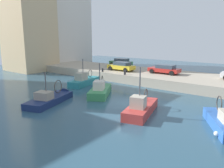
# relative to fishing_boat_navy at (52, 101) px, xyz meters

# --- Properties ---
(water_surface) EXTENTS (80.00, 80.00, 0.00)m
(water_surface) POSITION_rel_fishing_boat_navy_xyz_m (4.40, -6.44, -0.10)
(water_surface) COLOR #2D5166
(water_surface) RESTS_ON ground
(quay_wall) EXTENTS (9.00, 56.00, 1.20)m
(quay_wall) POSITION_rel_fishing_boat_navy_xyz_m (15.90, -6.44, 0.50)
(quay_wall) COLOR #ADA08C
(quay_wall) RESTS_ON ground
(fishing_boat_navy) EXTENTS (6.59, 3.75, 3.94)m
(fishing_boat_navy) POSITION_rel_fishing_boat_navy_xyz_m (0.00, 0.00, 0.00)
(fishing_boat_navy) COLOR navy
(fishing_boat_navy) RESTS_ON ground
(fishing_boat_green) EXTENTS (5.97, 4.59, 4.36)m
(fishing_boat_green) POSITION_rel_fishing_boat_navy_xyz_m (5.19, -1.78, 0.03)
(fishing_boat_green) COLOR #388951
(fishing_boat_green) RESTS_ON ground
(fishing_boat_red) EXTENTS (6.15, 3.11, 4.75)m
(fishing_boat_red) POSITION_rel_fishing_boat_navy_xyz_m (2.77, -8.51, 0.02)
(fishing_boat_red) COLOR #BC3833
(fishing_boat_red) RESTS_ON ground
(fishing_boat_blue) EXTENTS (5.81, 4.20, 4.75)m
(fishing_boat_blue) POSITION_rel_fishing_boat_navy_xyz_m (3.60, -14.58, 0.01)
(fishing_boat_blue) COLOR #2D60B7
(fishing_boat_blue) RESTS_ON ground
(fishing_boat_teal) EXTENTS (6.35, 2.93, 4.26)m
(fishing_boat_teal) POSITION_rel_fishing_boat_navy_xyz_m (7.88, 3.24, 0.04)
(fishing_boat_teal) COLOR teal
(fishing_boat_teal) RESTS_ON ground
(parked_car_yellow) EXTENTS (2.00, 4.35, 1.36)m
(parked_car_yellow) POSITION_rel_fishing_boat_navy_xyz_m (14.43, 2.09, 1.80)
(parked_car_yellow) COLOR gold
(parked_car_yellow) RESTS_ON quay_wall
(parked_car_red) EXTENTS (1.97, 4.35, 1.28)m
(parked_car_red) POSITION_rel_fishing_boat_navy_xyz_m (15.87, -4.31, 1.76)
(parked_car_red) COLOR red
(parked_car_red) RESTS_ON quay_wall
(parked_car_green) EXTENTS (1.95, 4.02, 1.37)m
(parked_car_green) POSITION_rel_fishing_boat_navy_xyz_m (18.71, 5.26, 1.81)
(parked_car_green) COLOR #387547
(parked_car_green) RESTS_ON quay_wall
(mooring_bollard_south) EXTENTS (0.28, 0.28, 0.55)m
(mooring_bollard_south) POSITION_rel_fishing_boat_navy_xyz_m (11.75, -0.44, 1.37)
(mooring_bollard_south) COLOR #2D2D33
(mooring_bollard_south) RESTS_ON quay_wall
(mooring_bollard_mid) EXTENTS (0.28, 0.28, 0.55)m
(mooring_bollard_mid) POSITION_rel_fishing_boat_navy_xyz_m (11.75, 3.56, 1.37)
(mooring_bollard_mid) COLOR #2D2D33
(mooring_bollard_mid) RESTS_ON quay_wall
(waterfront_building_central) EXTENTS (7.36, 8.71, 20.11)m
(waterfront_building_central) POSITION_rel_fishing_boat_navy_xyz_m (10.95, 20.95, 9.97)
(waterfront_building_central) COLOR #D1B284
(waterfront_building_central) RESTS_ON ground
(waterfront_building_east_mid) EXTENTS (11.13, 6.41, 19.00)m
(waterfront_building_east_mid) POSITION_rel_fishing_boat_navy_xyz_m (19.63, 21.15, 9.42)
(waterfront_building_east_mid) COLOR silver
(waterfront_building_east_mid) RESTS_ON ground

